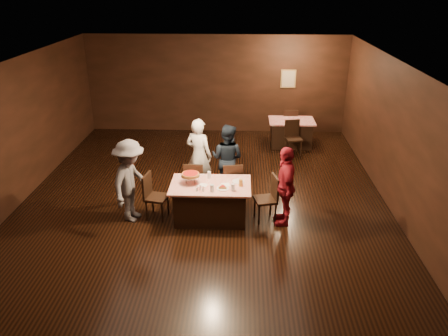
{
  "coord_description": "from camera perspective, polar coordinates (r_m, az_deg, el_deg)",
  "views": [
    {
      "loc": [
        0.81,
        -8.37,
        4.56
      ],
      "look_at": [
        0.46,
        -0.28,
        1.0
      ],
      "focal_mm": 35.0,
      "sensor_mm": 36.0,
      "label": 1
    }
  ],
  "objects": [
    {
      "name": "room",
      "position": [
        8.75,
        -2.96,
        7.64
      ],
      "size": [
        10.0,
        10.04,
        3.02
      ],
      "color": "black",
      "rests_on": "ground"
    },
    {
      "name": "main_table",
      "position": [
        8.86,
        -1.74,
        -4.4
      ],
      "size": [
        1.6,
        1.0,
        0.77
      ],
      "primitive_type": "cube",
      "color": "#AA1C0B",
      "rests_on": "ground"
    },
    {
      "name": "back_table",
      "position": [
        12.89,
        8.73,
        4.56
      ],
      "size": [
        1.3,
        0.9,
        0.77
      ],
      "primitive_type": "cube",
      "color": "#A40A12",
      "rests_on": "ground"
    },
    {
      "name": "chair_far_left",
      "position": [
        9.52,
        -3.83,
        -1.74
      ],
      "size": [
        0.44,
        0.44,
        0.95
      ],
      "primitive_type": "cube",
      "rotation": [
        0.0,
        0.0,
        3.09
      ],
      "color": "black",
      "rests_on": "ground"
    },
    {
      "name": "chair_far_right",
      "position": [
        9.47,
        0.99,
        -1.83
      ],
      "size": [
        0.49,
        0.49,
        0.95
      ],
      "primitive_type": "cube",
      "rotation": [
        0.0,
        0.0,
        3.32
      ],
      "color": "black",
      "rests_on": "ground"
    },
    {
      "name": "chair_end_left",
      "position": [
        8.96,
        -8.8,
        -3.7
      ],
      "size": [
        0.49,
        0.49,
        0.95
      ],
      "primitive_type": "cube",
      "rotation": [
        0.0,
        0.0,
        1.38
      ],
      "color": "black",
      "rests_on": "ground"
    },
    {
      "name": "chair_end_right",
      "position": [
        8.81,
        5.43,
        -4.01
      ],
      "size": [
        0.51,
        0.51,
        0.95
      ],
      "primitive_type": "cube",
      "rotation": [
        0.0,
        0.0,
        -1.33
      ],
      "color": "black",
      "rests_on": "ground"
    },
    {
      "name": "chair_back_near",
      "position": [
        12.2,
        9.07,
        3.87
      ],
      "size": [
        0.5,
        0.5,
        0.95
      ],
      "primitive_type": "cube",
      "rotation": [
        0.0,
        0.0,
        0.21
      ],
      "color": "black",
      "rests_on": "ground"
    },
    {
      "name": "chair_back_far",
      "position": [
        13.43,
        8.51,
        5.76
      ],
      "size": [
        0.44,
        0.44,
        0.95
      ],
      "primitive_type": "cube",
      "rotation": [
        0.0,
        0.0,
        3.18
      ],
      "color": "black",
      "rests_on": "ground"
    },
    {
      "name": "diner_white_jacket",
      "position": [
        9.86,
        -3.3,
        1.66
      ],
      "size": [
        0.74,
        0.63,
        1.72
      ],
      "primitive_type": "imported",
      "rotation": [
        0.0,
        0.0,
        2.73
      ],
      "color": "silver",
      "rests_on": "ground"
    },
    {
      "name": "diner_navy_hoodie",
      "position": [
        9.84,
        0.43,
        1.26
      ],
      "size": [
        0.94,
        0.85,
        1.59
      ],
      "primitive_type": "imported",
      "rotation": [
        0.0,
        0.0,
        2.76
      ],
      "color": "black",
      "rests_on": "ground"
    },
    {
      "name": "diner_grey_knit",
      "position": [
        8.83,
        -12.12,
        -1.66
      ],
      "size": [
        0.88,
        1.22,
        1.71
      ],
      "primitive_type": "imported",
      "rotation": [
        0.0,
        0.0,
        1.32
      ],
      "color": "#5E5D62",
      "rests_on": "ground"
    },
    {
      "name": "diner_red_shirt",
      "position": [
        8.6,
        8.01,
        -2.33
      ],
      "size": [
        0.42,
        0.97,
        1.63
      ],
      "primitive_type": "imported",
      "rotation": [
        0.0,
        0.0,
        -1.54
      ],
      "color": "maroon",
      "rests_on": "ground"
    },
    {
      "name": "pizza_stand",
      "position": [
        8.69,
        -4.39,
        -0.88
      ],
      "size": [
        0.38,
        0.38,
        0.22
      ],
      "color": "black",
      "rests_on": "main_table"
    },
    {
      "name": "plate_with_slice",
      "position": [
        8.5,
        -0.17,
        -2.57
      ],
      "size": [
        0.25,
        0.25,
        0.06
      ],
      "color": "white",
      "rests_on": "main_table"
    },
    {
      "name": "plate_empty",
      "position": [
        8.79,
        1.88,
        -1.75
      ],
      "size": [
        0.25,
        0.25,
        0.01
      ],
      "primitive_type": "cylinder",
      "color": "white",
      "rests_on": "main_table"
    },
    {
      "name": "glass_front_left",
      "position": [
        8.38,
        -1.58,
        -2.63
      ],
      "size": [
        0.08,
        0.08,
        0.14
      ],
      "primitive_type": "cylinder",
      "color": "silver",
      "rests_on": "main_table"
    },
    {
      "name": "glass_front_right",
      "position": [
        8.41,
        1.17,
        -2.53
      ],
      "size": [
        0.08,
        0.08,
        0.14
      ],
      "primitive_type": "cylinder",
      "color": "silver",
      "rests_on": "main_table"
    },
    {
      "name": "glass_amber",
      "position": [
        8.59,
        2.2,
        -1.96
      ],
      "size": [
        0.08,
        0.08,
        0.14
      ],
      "primitive_type": "cylinder",
      "color": "#BF7F26",
      "rests_on": "main_table"
    },
    {
      "name": "glass_back",
      "position": [
        8.93,
        -1.96,
        -0.91
      ],
      "size": [
        0.08,
        0.08,
        0.14
      ],
      "primitive_type": "cylinder",
      "color": "silver",
      "rests_on": "main_table"
    },
    {
      "name": "condiments",
      "position": [
        8.42,
        -3.13,
        -2.67
      ],
      "size": [
        0.17,
        0.1,
        0.09
      ],
      "color": "silver",
      "rests_on": "main_table"
    },
    {
      "name": "napkin_center",
      "position": [
        8.67,
        0.21,
        -2.18
      ],
      "size": [
        0.19,
        0.19,
        0.01
      ],
      "primitive_type": "cube",
      "rotation": [
        0.0,
        0.0,
        0.21
      ],
      "color": "white",
      "rests_on": "main_table"
    },
    {
      "name": "napkin_left",
      "position": [
        8.65,
        -2.78,
        -2.26
      ],
      "size": [
        0.21,
        0.21,
        0.01
      ],
      "primitive_type": "cube",
      "rotation": [
        0.0,
        0.0,
        -0.35
      ],
      "color": "white",
      "rests_on": "main_table"
    }
  ]
}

